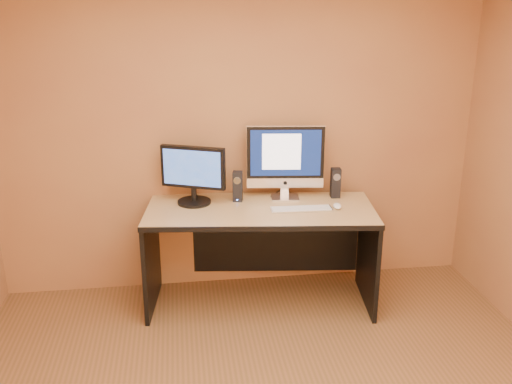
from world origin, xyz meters
TOP-DOWN VIEW (x-y plane):
  - walls at (0.00, 0.00)m, footprint 4.00×4.00m
  - desk at (0.11, 1.57)m, footprint 1.86×0.99m
  - imac at (0.35, 1.79)m, footprint 0.66×0.31m
  - second_monitor at (-0.40, 1.76)m, footprint 0.60×0.46m
  - speaker_left at (-0.05, 1.78)m, footprint 0.09×0.09m
  - speaker_right at (0.76, 1.76)m, footprint 0.08×0.09m
  - keyboard at (0.42, 1.49)m, footprint 0.48×0.15m
  - mouse at (0.71, 1.49)m, footprint 0.08×0.12m
  - cable_a at (0.41, 1.92)m, footprint 0.07×0.24m
  - cable_b at (0.29, 1.90)m, footprint 0.12×0.17m

SIDE VIEW (x-z plane):
  - desk at x=0.11m, z-range 0.00..0.83m
  - cable_a at x=0.41m, z-range 0.83..0.83m
  - cable_b at x=0.29m, z-range 0.83..0.83m
  - keyboard at x=0.42m, z-range 0.83..0.85m
  - mouse at x=0.71m, z-range 0.83..0.87m
  - speaker_left at x=-0.05m, z-range 0.83..1.07m
  - speaker_right at x=0.76m, z-range 0.83..1.07m
  - second_monitor at x=-0.40m, z-range 0.83..1.29m
  - imac at x=0.35m, z-range 0.83..1.44m
  - walls at x=0.00m, z-range 0.00..2.60m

